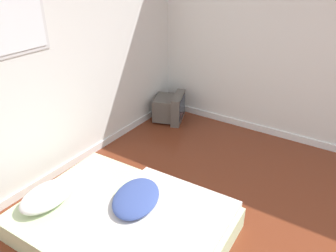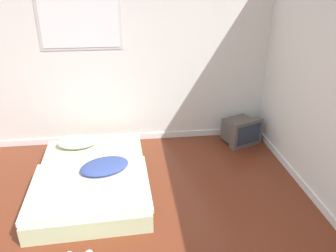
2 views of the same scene
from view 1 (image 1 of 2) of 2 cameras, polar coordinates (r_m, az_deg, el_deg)
wall_back at (r=3.25m, az=-25.82°, el=9.13°), size 7.36×0.08×2.60m
mattress_bed at (r=2.97m, az=-7.86°, el=-16.14°), size 1.33×1.81×0.35m
crt_tv at (r=4.80m, az=0.37°, el=3.21°), size 0.57×0.54×0.40m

